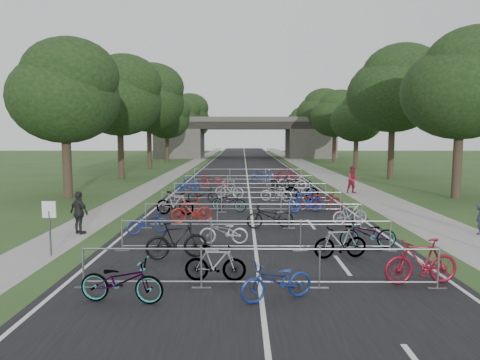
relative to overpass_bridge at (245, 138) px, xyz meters
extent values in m
plane|color=#2F491F|center=(0.00, -65.00, -3.53)|extent=(200.00, 200.00, 0.00)
cube|color=black|center=(0.00, -15.00, -3.53)|extent=(11.00, 140.00, 0.01)
cube|color=gray|center=(8.00, -15.00, -3.53)|extent=(3.00, 140.00, 0.01)
cube|color=gray|center=(-7.50, -15.00, -3.53)|extent=(2.00, 140.00, 0.01)
cube|color=silver|center=(0.00, -15.00, -3.53)|extent=(0.12, 140.00, 0.00)
cube|color=#4F4E47|center=(-11.50, 0.00, -1.03)|extent=(8.00, 8.00, 5.00)
cube|color=#4F4E47|center=(11.50, 0.00, -1.03)|extent=(8.00, 8.00, 5.00)
cube|color=black|center=(0.00, 0.00, 2.07)|extent=(30.00, 8.00, 1.20)
cube|color=#4F4E47|center=(0.00, -3.80, 3.07)|extent=(30.00, 0.40, 0.90)
cube|color=#4F4E47|center=(0.00, 3.80, 3.07)|extent=(30.00, 0.40, 0.90)
cylinder|color=#4C4C51|center=(-6.80, -62.00, -2.78)|extent=(0.06, 0.06, 1.50)
cube|color=white|center=(-6.80, -62.00, -1.98)|extent=(0.45, 0.04, 0.55)
cylinder|color=#33261C|center=(-11.50, -49.00, -1.43)|extent=(0.56, 0.56, 4.20)
ellipsoid|color=black|center=(-11.50, -49.00, 2.68)|extent=(6.72, 6.72, 5.51)
sphere|color=black|center=(-10.90, -49.50, 4.03)|extent=(5.38, 5.38, 5.38)
sphere|color=black|center=(-12.00, -48.50, 1.84)|extent=(4.37, 4.37, 4.37)
cylinder|color=#33261C|center=(13.00, -49.00, -1.29)|extent=(0.56, 0.56, 4.48)
ellipsoid|color=black|center=(13.00, -49.00, 3.10)|extent=(7.17, 7.17, 5.88)
sphere|color=black|center=(13.60, -49.50, 4.53)|extent=(5.73, 5.73, 5.73)
sphere|color=black|center=(12.50, -48.50, 2.20)|extent=(4.66, 4.66, 4.66)
cylinder|color=#33261C|center=(-11.50, -37.00, -1.17)|extent=(0.56, 0.56, 4.72)
ellipsoid|color=black|center=(-11.50, -37.00, 3.46)|extent=(7.56, 7.56, 6.20)
sphere|color=black|center=(-10.90, -37.50, 4.97)|extent=(6.05, 6.05, 6.05)
sphere|color=black|center=(-12.00, -36.50, 2.51)|extent=(4.91, 4.91, 4.91)
cylinder|color=#33261C|center=(13.00, -37.00, -0.98)|extent=(0.56, 0.56, 5.11)
ellipsoid|color=black|center=(13.00, -37.00, 4.03)|extent=(8.18, 8.18, 6.70)
sphere|color=black|center=(13.60, -37.50, 5.66)|extent=(6.54, 6.54, 6.54)
sphere|color=black|center=(12.50, -36.50, 3.01)|extent=(5.31, 5.31, 5.31)
cylinder|color=#33261C|center=(-11.50, -25.00, -0.91)|extent=(0.56, 0.56, 5.25)
ellipsoid|color=black|center=(-11.50, -25.00, 4.24)|extent=(8.40, 8.40, 6.89)
sphere|color=black|center=(-10.90, -25.50, 5.92)|extent=(6.72, 6.72, 6.72)
sphere|color=black|center=(-12.00, -24.50, 3.19)|extent=(5.46, 5.46, 5.46)
cylinder|color=#33261C|center=(13.00, -25.00, -1.61)|extent=(0.56, 0.56, 3.85)
ellipsoid|color=black|center=(13.00, -25.00, 2.16)|extent=(6.16, 6.16, 5.05)
sphere|color=black|center=(13.60, -25.50, 3.40)|extent=(4.93, 4.93, 4.93)
sphere|color=black|center=(12.50, -24.50, 1.39)|extent=(4.00, 4.00, 4.00)
cylinder|color=#33261C|center=(-11.50, -13.00, -1.43)|extent=(0.56, 0.56, 4.20)
ellipsoid|color=black|center=(-11.50, -13.00, 2.68)|extent=(6.72, 6.72, 5.51)
sphere|color=black|center=(-10.90, -13.50, 4.03)|extent=(5.38, 5.38, 5.38)
sphere|color=black|center=(-12.00, -12.50, 1.84)|extent=(4.37, 4.37, 4.37)
cylinder|color=#33261C|center=(13.00, -13.00, -1.29)|extent=(0.56, 0.56, 4.48)
ellipsoid|color=black|center=(13.00, -13.00, 3.10)|extent=(7.17, 7.17, 5.88)
sphere|color=black|center=(13.60, -13.50, 4.53)|extent=(5.73, 5.73, 5.73)
sphere|color=black|center=(12.50, -12.50, 2.20)|extent=(4.66, 4.66, 4.66)
cylinder|color=#33261C|center=(-11.50, -1.00, -1.17)|extent=(0.56, 0.56, 4.72)
ellipsoid|color=black|center=(-11.50, -1.00, 3.46)|extent=(7.56, 7.56, 6.20)
sphere|color=black|center=(-10.90, -1.50, 4.97)|extent=(6.05, 6.05, 6.05)
sphere|color=black|center=(-12.00, -0.50, 2.51)|extent=(4.91, 4.91, 4.91)
cylinder|color=#33261C|center=(13.00, -1.00, -0.98)|extent=(0.56, 0.56, 5.11)
ellipsoid|color=black|center=(13.00, -1.00, 4.03)|extent=(8.18, 8.18, 6.70)
sphere|color=black|center=(13.60, -1.50, 5.66)|extent=(6.54, 6.54, 6.54)
sphere|color=black|center=(12.50, -0.50, 3.01)|extent=(5.31, 5.31, 5.31)
cylinder|color=#33261C|center=(-11.50, 11.00, -0.91)|extent=(0.56, 0.56, 5.25)
ellipsoid|color=black|center=(-11.50, 11.00, 4.24)|extent=(8.40, 8.40, 6.89)
sphere|color=black|center=(-10.90, 10.50, 5.92)|extent=(6.72, 6.72, 6.72)
sphere|color=black|center=(-12.00, 11.50, 3.19)|extent=(5.46, 5.46, 5.46)
cylinder|color=#33261C|center=(13.00, 11.00, -1.61)|extent=(0.56, 0.56, 3.85)
ellipsoid|color=black|center=(13.00, 11.00, 2.16)|extent=(6.16, 6.16, 5.05)
sphere|color=black|center=(13.60, 10.50, 3.40)|extent=(4.93, 4.93, 4.93)
sphere|color=black|center=(12.50, 11.50, 1.39)|extent=(4.00, 4.00, 4.00)
cylinder|color=#33261C|center=(-11.50, 23.00, -1.43)|extent=(0.56, 0.56, 4.20)
ellipsoid|color=black|center=(-11.50, 23.00, 2.68)|extent=(6.72, 6.72, 5.51)
sphere|color=black|center=(-10.90, 22.50, 4.03)|extent=(5.38, 5.38, 5.38)
sphere|color=black|center=(-12.00, 23.50, 1.84)|extent=(4.37, 4.37, 4.37)
cylinder|color=#33261C|center=(13.00, 23.00, -1.29)|extent=(0.56, 0.56, 4.48)
ellipsoid|color=black|center=(13.00, 23.00, 3.10)|extent=(7.17, 7.17, 5.88)
sphere|color=black|center=(13.60, 22.50, 4.53)|extent=(5.73, 5.73, 5.73)
sphere|color=black|center=(12.50, 23.50, 2.20)|extent=(4.66, 4.66, 4.66)
cylinder|color=gray|center=(0.00, -65.00, -2.48)|extent=(9.20, 0.04, 0.04)
cylinder|color=gray|center=(0.00, -65.00, -3.35)|extent=(9.20, 0.04, 0.04)
cylinder|color=gray|center=(-4.60, -65.00, -2.98)|extent=(0.05, 0.05, 1.10)
cube|color=gray|center=(-4.60, -65.00, -3.52)|extent=(0.50, 0.08, 0.03)
cylinder|color=gray|center=(-1.53, -65.00, -2.98)|extent=(0.05, 0.05, 1.10)
cube|color=gray|center=(-1.53, -65.00, -3.52)|extent=(0.50, 0.08, 0.03)
cylinder|color=gray|center=(1.53, -65.00, -2.98)|extent=(0.05, 0.05, 1.10)
cube|color=gray|center=(1.53, -65.00, -3.52)|extent=(0.50, 0.08, 0.03)
cylinder|color=gray|center=(4.60, -65.00, -2.98)|extent=(0.05, 0.05, 1.10)
cube|color=gray|center=(4.60, -65.00, -3.52)|extent=(0.50, 0.08, 0.03)
cylinder|color=gray|center=(0.00, -61.40, -2.48)|extent=(9.20, 0.04, 0.04)
cylinder|color=gray|center=(0.00, -61.40, -3.35)|extent=(9.20, 0.04, 0.04)
cylinder|color=gray|center=(-4.60, -61.40, -2.98)|extent=(0.05, 0.05, 1.10)
cube|color=gray|center=(-4.60, -61.40, -3.52)|extent=(0.50, 0.08, 0.03)
cylinder|color=gray|center=(-1.53, -61.40, -2.98)|extent=(0.05, 0.05, 1.10)
cube|color=gray|center=(-1.53, -61.40, -3.52)|extent=(0.50, 0.08, 0.03)
cylinder|color=gray|center=(1.53, -61.40, -2.98)|extent=(0.05, 0.05, 1.10)
cube|color=gray|center=(1.53, -61.40, -3.52)|extent=(0.50, 0.08, 0.03)
cylinder|color=gray|center=(4.60, -61.40, -2.98)|extent=(0.05, 0.05, 1.10)
cube|color=gray|center=(4.60, -61.40, -3.52)|extent=(0.50, 0.08, 0.03)
cylinder|color=gray|center=(0.00, -57.80, -2.48)|extent=(9.20, 0.04, 0.04)
cylinder|color=gray|center=(0.00, -57.80, -3.35)|extent=(9.20, 0.04, 0.04)
cylinder|color=gray|center=(-4.60, -57.80, -2.98)|extent=(0.05, 0.05, 1.10)
cube|color=gray|center=(-4.60, -57.80, -3.52)|extent=(0.50, 0.08, 0.03)
cylinder|color=gray|center=(-1.53, -57.80, -2.98)|extent=(0.05, 0.05, 1.10)
cube|color=gray|center=(-1.53, -57.80, -3.52)|extent=(0.50, 0.08, 0.03)
cylinder|color=gray|center=(1.53, -57.80, -2.98)|extent=(0.05, 0.05, 1.10)
cube|color=gray|center=(1.53, -57.80, -3.52)|extent=(0.50, 0.08, 0.03)
cylinder|color=gray|center=(4.60, -57.80, -2.98)|extent=(0.05, 0.05, 1.10)
cube|color=gray|center=(4.60, -57.80, -3.52)|extent=(0.50, 0.08, 0.03)
cylinder|color=gray|center=(0.00, -54.00, -2.48)|extent=(9.20, 0.04, 0.04)
cylinder|color=gray|center=(0.00, -54.00, -3.35)|extent=(9.20, 0.04, 0.04)
cylinder|color=gray|center=(-4.60, -54.00, -2.98)|extent=(0.05, 0.05, 1.10)
cube|color=gray|center=(-4.60, -54.00, -3.52)|extent=(0.50, 0.08, 0.03)
cylinder|color=gray|center=(-1.53, -54.00, -2.98)|extent=(0.05, 0.05, 1.10)
cube|color=gray|center=(-1.53, -54.00, -3.52)|extent=(0.50, 0.08, 0.03)
cylinder|color=gray|center=(1.53, -54.00, -2.98)|extent=(0.05, 0.05, 1.10)
cube|color=gray|center=(1.53, -54.00, -3.52)|extent=(0.50, 0.08, 0.03)
cylinder|color=gray|center=(4.60, -54.00, -2.98)|extent=(0.05, 0.05, 1.10)
cube|color=gray|center=(4.60, -54.00, -3.52)|extent=(0.50, 0.08, 0.03)
cylinder|color=gray|center=(0.00, -50.00, -2.48)|extent=(9.20, 0.04, 0.04)
cylinder|color=gray|center=(0.00, -50.00, -3.35)|extent=(9.20, 0.04, 0.04)
cylinder|color=gray|center=(-4.60, -50.00, -2.98)|extent=(0.05, 0.05, 1.10)
cube|color=gray|center=(-4.60, -50.00, -3.52)|extent=(0.50, 0.08, 0.03)
cylinder|color=gray|center=(-1.53, -50.00, -2.98)|extent=(0.05, 0.05, 1.10)
cube|color=gray|center=(-1.53, -50.00, -3.52)|extent=(0.50, 0.08, 0.03)
cylinder|color=gray|center=(1.53, -50.00, -2.98)|extent=(0.05, 0.05, 1.10)
cube|color=gray|center=(1.53, -50.00, -3.52)|extent=(0.50, 0.08, 0.03)
cylinder|color=gray|center=(4.60, -50.00, -2.98)|extent=(0.05, 0.05, 1.10)
cube|color=gray|center=(4.60, -50.00, -3.52)|extent=(0.50, 0.08, 0.03)
cylinder|color=gray|center=(0.00, -45.00, -2.48)|extent=(9.20, 0.04, 0.04)
cylinder|color=gray|center=(0.00, -45.00, -3.35)|extent=(9.20, 0.04, 0.04)
cylinder|color=gray|center=(-4.60, -45.00, -2.98)|extent=(0.05, 0.05, 1.10)
cube|color=gray|center=(-4.60, -45.00, -3.52)|extent=(0.50, 0.08, 0.03)
cylinder|color=gray|center=(-1.53, -45.00, -2.98)|extent=(0.05, 0.05, 1.10)
cube|color=gray|center=(-1.53, -45.00, -3.52)|extent=(0.50, 0.08, 0.03)
cylinder|color=gray|center=(1.53, -45.00, -2.98)|extent=(0.05, 0.05, 1.10)
cube|color=gray|center=(1.53, -45.00, -3.52)|extent=(0.50, 0.08, 0.03)
cylinder|color=gray|center=(4.60, -45.00, -2.98)|extent=(0.05, 0.05, 1.10)
cube|color=gray|center=(4.60, -45.00, -3.52)|extent=(0.50, 0.08, 0.03)
cylinder|color=gray|center=(0.00, -39.00, -2.48)|extent=(9.20, 0.04, 0.04)
cylinder|color=gray|center=(0.00, -39.00, -3.35)|extent=(9.20, 0.04, 0.04)
cylinder|color=gray|center=(-4.60, -39.00, -2.98)|extent=(0.05, 0.05, 1.10)
cube|color=gray|center=(-4.60, -39.00, -3.52)|extent=(0.50, 0.08, 0.03)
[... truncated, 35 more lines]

